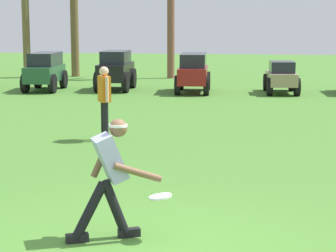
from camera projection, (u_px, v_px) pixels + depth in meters
frisbee_thrower at (110, 173)px, 7.56m from camera, size 1.11×0.53×1.42m
frisbee_in_flight at (160, 197)px, 7.58m from camera, size 0.27×0.27×0.06m
teammate_near_sideline at (104, 96)px, 13.72m from camera, size 0.34×0.47×1.56m
parked_car_slot_b at (45, 70)px, 23.24m from camera, size 1.28×2.45×1.34m
parked_car_slot_c at (116, 69)px, 23.33m from camera, size 1.21×2.37×1.40m
parked_car_slot_d at (193, 72)px, 22.63m from camera, size 1.24×2.44×1.34m
parked_car_slot_e at (281, 77)px, 22.37m from camera, size 1.21×2.25×1.10m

